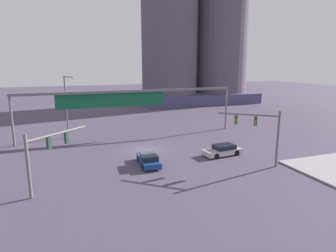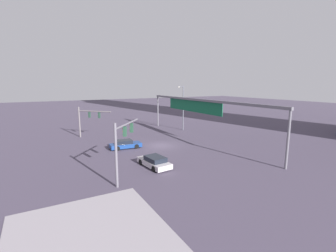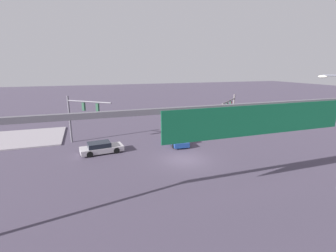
{
  "view_description": "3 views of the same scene",
  "coord_description": "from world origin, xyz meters",
  "px_view_note": "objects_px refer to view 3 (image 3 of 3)",
  "views": [
    {
      "loc": [
        -8.99,
        -32.88,
        10.33
      ],
      "look_at": [
        2.26,
        -1.57,
        3.14
      ],
      "focal_mm": 31.31,
      "sensor_mm": 36.0,
      "label": 1
    },
    {
      "loc": [
        30.32,
        -15.72,
        8.98
      ],
      "look_at": [
        -2.4,
        2.54,
        2.35
      ],
      "focal_mm": 25.49,
      "sensor_mm": 36.0,
      "label": 2
    },
    {
      "loc": [
        9.03,
        21.02,
        9.1
      ],
      "look_at": [
        1.34,
        -1.12,
        3.35
      ],
      "focal_mm": 25.88,
      "sensor_mm": 36.0,
      "label": 3
    }
  ],
  "objects_px": {
    "traffic_signal_opposite_side": "(231,107)",
    "sedan_car_approaching": "(101,148)",
    "traffic_signal_near_corner": "(80,112)",
    "sedan_car_waiting_far": "(177,139)"
  },
  "relations": [
    {
      "from": "traffic_signal_opposite_side",
      "to": "sedan_car_waiting_far",
      "type": "relative_size",
      "value": 1.15
    },
    {
      "from": "sedan_car_waiting_far",
      "to": "traffic_signal_opposite_side",
      "type": "bearing_deg",
      "value": 112.31
    },
    {
      "from": "traffic_signal_near_corner",
      "to": "sedan_car_approaching",
      "type": "relative_size",
      "value": 1.24
    },
    {
      "from": "traffic_signal_opposite_side",
      "to": "sedan_car_approaching",
      "type": "height_order",
      "value": "traffic_signal_opposite_side"
    },
    {
      "from": "traffic_signal_near_corner",
      "to": "traffic_signal_opposite_side",
      "type": "distance_m",
      "value": 20.29
    },
    {
      "from": "sedan_car_approaching",
      "to": "traffic_signal_near_corner",
      "type": "bearing_deg",
      "value": 108.32
    },
    {
      "from": "traffic_signal_near_corner",
      "to": "sedan_car_waiting_far",
      "type": "distance_m",
      "value": 11.91
    },
    {
      "from": "traffic_signal_near_corner",
      "to": "sedan_car_approaching",
      "type": "xyz_separation_m",
      "value": [
        -1.89,
        4.12,
        -3.37
      ]
    },
    {
      "from": "traffic_signal_near_corner",
      "to": "sedan_car_waiting_far",
      "type": "bearing_deg",
      "value": 20.1
    },
    {
      "from": "traffic_signal_near_corner",
      "to": "traffic_signal_opposite_side",
      "type": "xyz_separation_m",
      "value": [
        -20.27,
        0.68,
        -0.45
      ]
    }
  ]
}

